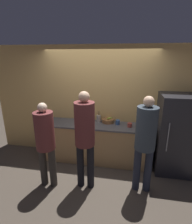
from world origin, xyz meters
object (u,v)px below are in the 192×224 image
at_px(person_left, 45,139).
at_px(person_center, 85,133).
at_px(fruit_bowl, 108,121).
at_px(bottle_amber, 137,127).
at_px(cup_blue, 118,122).
at_px(person_right, 145,137).
at_px(utensil_crock, 99,118).
at_px(refrigerator, 175,134).
at_px(cup_red, 130,125).

distance_m(person_left, person_center, 0.72).
relative_size(person_left, fruit_bowl, 5.99).
height_order(bottle_amber, cup_blue, bottle_amber).
distance_m(person_right, utensil_crock, 1.39).
xyz_separation_m(refrigerator, cup_blue, (-1.18, 0.14, 0.13)).
bearing_deg(utensil_crock, person_right, -46.12).
xyz_separation_m(person_left, fruit_bowl, (0.98, 1.15, -0.01)).
bearing_deg(fruit_bowl, person_left, -130.56).
relative_size(person_right, cup_red, 18.37).
height_order(person_right, utensil_crock, person_right).
distance_m(refrigerator, person_right, 1.02).
bearing_deg(utensil_crock, refrigerator, -8.95).
xyz_separation_m(fruit_bowl, utensil_crock, (-0.22, 0.04, 0.03)).
bearing_deg(cup_red, person_right, -72.12).
bearing_deg(utensil_crock, fruit_bowl, -10.68).
distance_m(utensil_crock, cup_red, 0.75).
bearing_deg(person_left, refrigerator, 21.35).
bearing_deg(refrigerator, person_left, -158.65).
xyz_separation_m(person_left, person_center, (0.70, 0.09, 0.13)).
height_order(person_left, person_right, person_right).
bearing_deg(cup_blue, person_left, -138.42).
bearing_deg(cup_blue, utensil_crock, 164.86).
distance_m(person_center, bottle_amber, 1.19).
bearing_deg(cup_red, bottle_amber, -41.97).
distance_m(refrigerator, person_center, 1.91).
bearing_deg(cup_red, utensil_crock, 162.75).
bearing_deg(person_left, person_center, 7.69).
xyz_separation_m(refrigerator, person_center, (-1.69, -0.84, 0.26)).
distance_m(refrigerator, cup_red, 0.93).
bearing_deg(bottle_amber, person_right, -81.23).
xyz_separation_m(person_right, utensil_crock, (-0.96, 1.00, -0.07)).
distance_m(refrigerator, person_left, 2.57).
bearing_deg(utensil_crock, bottle_amber, -22.52).
bearing_deg(person_right, utensil_crock, 133.88).
height_order(person_center, bottle_amber, person_center).
bearing_deg(person_left, cup_red, 33.41).
bearing_deg(bottle_amber, fruit_bowl, 153.72).
bearing_deg(cup_red, cup_blue, 159.28).
bearing_deg(person_right, person_left, -173.75).
bearing_deg(fruit_bowl, cup_red, -20.14).
distance_m(person_left, person_right, 1.73).
relative_size(fruit_bowl, cup_red, 2.82).
distance_m(person_right, fruit_bowl, 1.21).
xyz_separation_m(person_right, cup_blue, (-0.52, 0.88, -0.10)).
relative_size(refrigerator, person_center, 0.91).
relative_size(person_right, fruit_bowl, 6.51).
xyz_separation_m(refrigerator, utensil_crock, (-1.63, 0.26, 0.15)).
distance_m(refrigerator, fruit_bowl, 1.43).
relative_size(person_left, person_center, 0.89).
distance_m(bottle_amber, cup_blue, 0.48).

